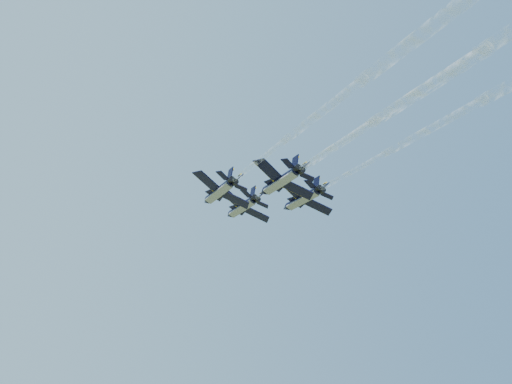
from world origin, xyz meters
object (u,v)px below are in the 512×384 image
jet_right (302,199)px  jet_slot (281,181)px  jet_left (219,191)px  jet_lead (242,207)px

jet_right → jet_slot: bearing=-135.0°
jet_right → jet_left: bearing=175.4°
jet_lead → jet_left: (-9.43, -9.07, 0.00)m
jet_lead → jet_right: (7.36, -11.78, 0.00)m
jet_left → jet_slot: 13.17m
jet_left → jet_right: (16.79, -2.71, 0.00)m
jet_slot → jet_left: bearing=124.7°
jet_lead → jet_left: bearing=-131.6°
jet_lead → jet_left: same height
jet_slot → jet_lead: bearing=86.7°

